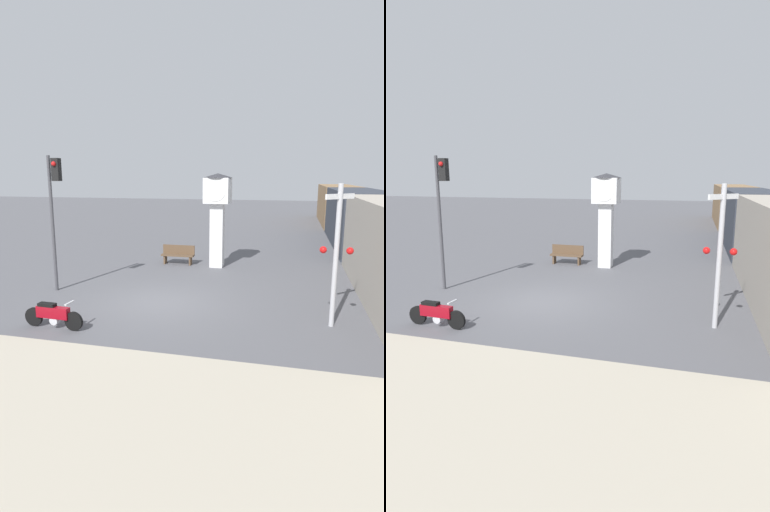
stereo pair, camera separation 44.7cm
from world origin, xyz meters
TOP-DOWN VIEW (x-y plane):
  - ground_plane at (0.00, 0.00)m, footprint 120.00×120.00m
  - sidewalk_strip at (0.00, -6.94)m, footprint 36.00×6.00m
  - motorcycle at (-2.18, -2.94)m, footprint 1.85×0.40m
  - clock_tower at (0.83, 5.91)m, footprint 1.38×1.38m
  - freight_train at (8.05, 14.17)m, footprint 2.80×35.98m
  - traffic_light at (-4.16, 0.50)m, footprint 0.50×0.35m
  - railroad_crossing_signal at (5.47, -0.84)m, footprint 0.90×0.82m
  - bench at (-1.11, 6.02)m, footprint 1.60×0.44m

SIDE VIEW (x-z plane):
  - ground_plane at x=0.00m, z-range 0.00..0.00m
  - sidewalk_strip at x=0.00m, z-range 0.00..0.10m
  - motorcycle at x=-2.18m, z-range -0.02..0.80m
  - bench at x=-1.11m, z-range 0.03..0.95m
  - freight_train at x=8.05m, z-range 0.00..3.40m
  - railroad_crossing_signal at x=5.47m, z-range 0.18..4.23m
  - clock_tower at x=0.83m, z-range 0.73..5.09m
  - traffic_light at x=-4.16m, z-range 0.89..5.86m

